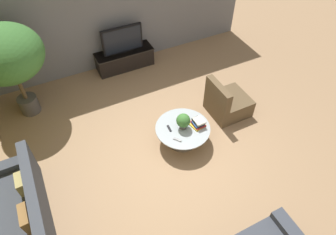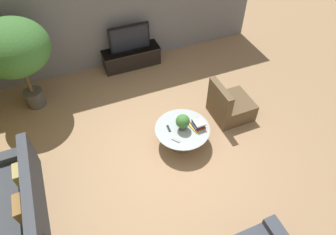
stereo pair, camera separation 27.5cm
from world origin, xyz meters
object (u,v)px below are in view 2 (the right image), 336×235
at_px(coffee_table, 182,132).
at_px(armchair_wicker, 230,106).
at_px(potted_palm_tall, 14,49).
at_px(media_console, 131,57).
at_px(potted_plant_tabletop, 183,122).
at_px(television, 129,38).
at_px(couch_by_wall, 18,203).

distance_m(coffee_table, armchair_wicker, 1.27).
distance_m(armchair_wicker, potted_palm_tall, 4.43).
distance_m(media_console, armchair_wicker, 2.87).
xyz_separation_m(coffee_table, potted_plant_tabletop, (-0.00, -0.00, 0.31)).
bearing_deg(potted_palm_tall, television, 13.46).
height_order(television, potted_palm_tall, potted_palm_tall).
relative_size(potted_palm_tall, potted_plant_tabletop, 5.99).
bearing_deg(potted_palm_tall, couch_by_wall, -100.44).
distance_m(coffee_table, couch_by_wall, 3.06).
xyz_separation_m(television, potted_plant_tabletop, (0.13, -2.82, -0.19)).
relative_size(media_console, television, 1.44).
distance_m(television, coffee_table, 2.87).
bearing_deg(television, couch_by_wall, -132.47).
relative_size(coffee_table, potted_palm_tall, 0.52).
bearing_deg(media_console, armchair_wicker, -61.47).
bearing_deg(coffee_table, media_console, 92.74).
bearing_deg(potted_plant_tabletop, armchair_wicker, 13.73).
relative_size(television, couch_by_wall, 0.53).
height_order(coffee_table, couch_by_wall, couch_by_wall).
height_order(armchair_wicker, potted_palm_tall, potted_palm_tall).
distance_m(media_console, potted_plant_tabletop, 2.85).
distance_m(armchair_wicker, potted_plant_tabletop, 1.31).
relative_size(television, coffee_table, 0.95).
bearing_deg(media_console, television, -90.00).
xyz_separation_m(coffee_table, potted_palm_tall, (-2.56, 2.24, 1.17)).
bearing_deg(armchair_wicker, potted_palm_tall, 62.95).
height_order(potted_palm_tall, potted_plant_tabletop, potted_palm_tall).
distance_m(couch_by_wall, potted_plant_tabletop, 3.08).
bearing_deg(potted_palm_tall, potted_plant_tabletop, -41.18).
distance_m(media_console, coffee_table, 2.83).
bearing_deg(television, armchair_wicker, -61.46).
relative_size(couch_by_wall, potted_palm_tall, 0.94).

